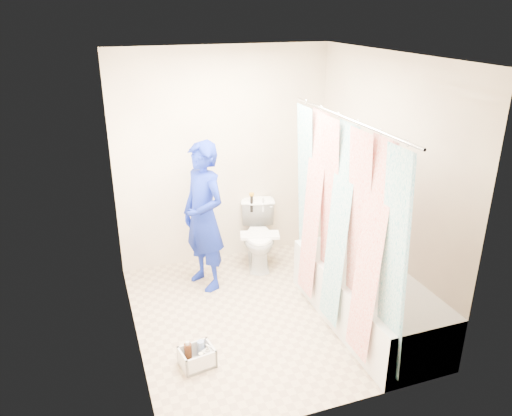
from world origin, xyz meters
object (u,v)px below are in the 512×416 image
object	(u,v)px
bathtub	(367,297)
cleaning_caddy	(198,357)
toilet	(259,236)
plumber	(204,217)

from	to	relation	value
bathtub	cleaning_caddy	xyz separation A→B (m)	(-1.62, -0.08, -0.19)
bathtub	toilet	bearing A→B (deg)	111.36
toilet	plumber	size ratio (longest dim) A/B	0.45
bathtub	toilet	xyz separation A→B (m)	(-0.55, 1.41, 0.08)
toilet	plumber	distance (m)	0.85
plumber	toilet	bearing A→B (deg)	87.32
plumber	cleaning_caddy	bearing A→B (deg)	-39.51
plumber	cleaning_caddy	distance (m)	1.48
bathtub	cleaning_caddy	bearing A→B (deg)	-177.18
toilet	plumber	world-z (taller)	plumber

